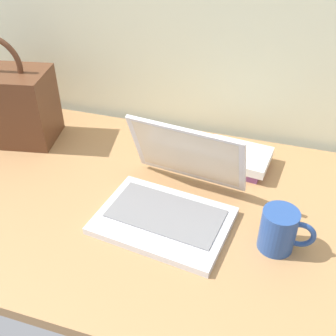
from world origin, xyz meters
name	(u,v)px	position (x,y,z in m)	size (l,w,h in m)	color
desk	(165,210)	(0.00, 0.00, 0.01)	(1.60, 0.76, 0.03)	#A87A4C
laptop	(172,197)	(0.02, -0.01, 0.07)	(0.34, 0.33, 0.21)	silver
coffee_mug	(280,230)	(0.28, -0.06, 0.08)	(0.12, 0.08, 0.10)	#26478C
handbag	(3,104)	(-0.57, 0.17, 0.15)	(0.32, 0.21, 0.33)	#59331E
book_stack	(237,159)	(0.14, 0.22, 0.06)	(0.19, 0.15, 0.05)	#8C4C8C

